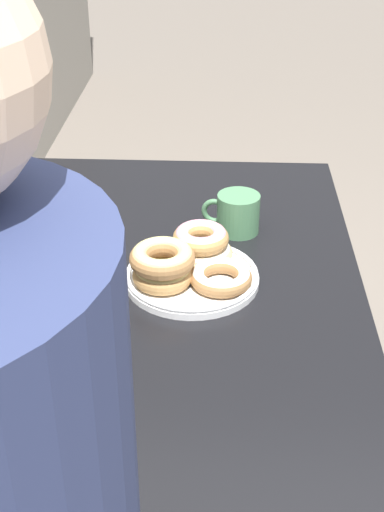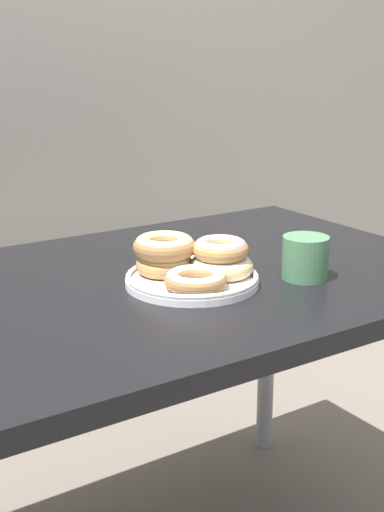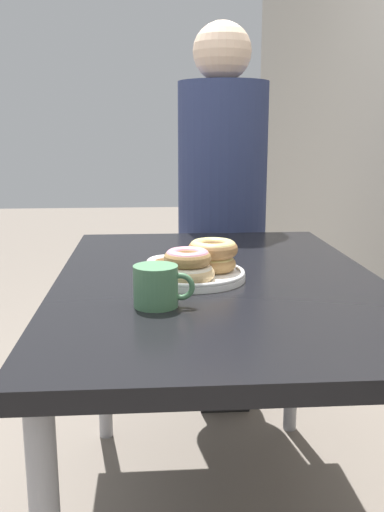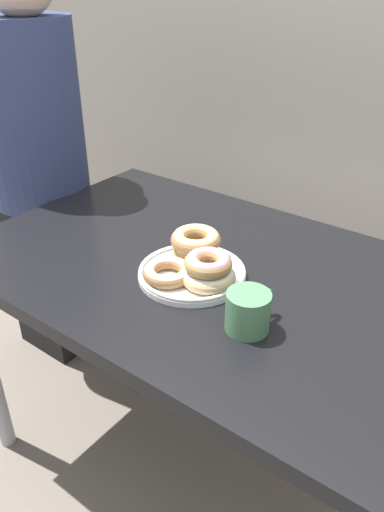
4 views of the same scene
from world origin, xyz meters
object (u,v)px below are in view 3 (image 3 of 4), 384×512
Objects in this scene: donut_plate at (194,264)px; coffee_mug at (157,286)px; dining_table at (218,305)px; person_figure at (222,210)px.

donut_plate reaches higher than coffee_mug.
coffee_mug reaches higher than dining_table.
coffee_mug is (0.21, -0.10, 0.01)m from donut_plate.
donut_plate is 0.85m from person_figure.
person_figure is (-0.83, 0.17, 0.02)m from donut_plate.
donut_plate reaches higher than dining_table.
dining_table is 0.82m from person_figure.
donut_plate is at bearing 155.77° from coffee_mug.
donut_plate is 0.23m from coffee_mug.
person_figure reaches higher than donut_plate.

